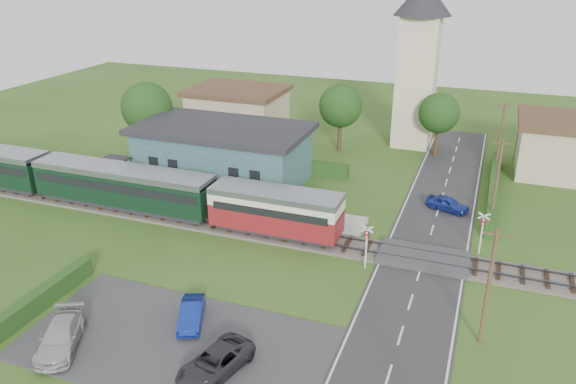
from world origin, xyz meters
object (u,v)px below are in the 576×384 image
(pedestrian_far, at_px, (132,178))
(house_east, at_px, (563,146))
(crossing_signal_near, at_px, (367,240))
(equipment_hut, at_px, (115,172))
(car_park_silver, at_px, (61,336))
(station_building, at_px, (223,153))
(church_tower, at_px, (419,53))
(pedestrian_near, at_px, (268,204))
(car_on_road, at_px, (448,204))
(train, at_px, (92,180))
(car_park_dark, at_px, (215,362))
(house_west, at_px, (238,111))
(car_park_blue, at_px, (191,314))
(crossing_signal_far, at_px, (482,227))

(pedestrian_far, bearing_deg, house_east, -79.97)
(crossing_signal_near, bearing_deg, equipment_hut, 167.06)
(car_park_silver, bearing_deg, station_building, 70.48)
(church_tower, bearing_deg, pedestrian_near, -108.57)
(pedestrian_far, bearing_deg, equipment_hut, 81.03)
(crossing_signal_near, relative_size, car_on_road, 0.93)
(train, height_order, house_east, house_east)
(pedestrian_near, bearing_deg, car_park_silver, 86.59)
(equipment_hut, xyz_separation_m, car_park_dark, (19.64, -18.57, -1.04))
(house_east, bearing_deg, car_park_dark, -116.16)
(house_west, relative_size, pedestrian_near, 6.85)
(car_on_road, height_order, car_park_dark, car_park_dark)
(church_tower, relative_size, pedestrian_far, 10.17)
(house_west, bearing_deg, car_park_silver, -78.78)
(station_building, distance_m, church_tower, 23.89)
(car_park_blue, bearing_deg, crossing_signal_far, 21.42)
(crossing_signal_far, bearing_deg, car_on_road, 113.21)
(station_building, bearing_deg, train, -131.26)
(house_west, distance_m, crossing_signal_near, 33.22)
(house_west, xyz_separation_m, car_park_dark, (16.64, -38.37, -2.09))
(house_east, relative_size, car_park_silver, 1.88)
(house_east, bearing_deg, car_park_silver, -125.23)
(station_building, height_order, house_east, house_east)
(station_building, bearing_deg, pedestrian_near, -41.54)
(house_east, height_order, pedestrian_near, house_east)
(train, relative_size, house_east, 4.91)
(car_on_road, xyz_separation_m, car_park_silver, (-17.86, -25.65, 0.11))
(house_east, distance_m, car_on_road, 15.99)
(equipment_hut, height_order, car_park_blue, equipment_hut)
(church_tower, bearing_deg, crossing_signal_near, -87.18)
(station_building, bearing_deg, crossing_signal_near, -34.81)
(car_park_silver, distance_m, car_park_dark, 8.89)
(house_west, relative_size, car_park_silver, 2.30)
(crossing_signal_near, bearing_deg, pedestrian_far, 165.64)
(station_building, xyz_separation_m, house_east, (30.00, 13.01, 0.10))
(station_building, relative_size, church_tower, 0.91)
(station_building, bearing_deg, equipment_hut, -144.08)
(crossing_signal_near, distance_m, pedestrian_far, 23.54)
(station_building, xyz_separation_m, house_west, (-5.00, 14.01, 0.10))
(church_tower, bearing_deg, house_west, -171.47)
(house_west, xyz_separation_m, crossing_signal_far, (28.60, -20.61, -0.65))
(equipment_hut, distance_m, car_park_dark, 27.05)
(car_on_road, height_order, pedestrian_near, pedestrian_near)
(train, bearing_deg, house_east, 30.14)
(house_east, xyz_separation_m, pedestrian_near, (-22.84, -19.35, -1.56))
(equipment_hut, height_order, pedestrian_near, equipment_hut)
(church_tower, xyz_separation_m, car_park_dark, (-3.36, -41.37, -9.52))
(crossing_signal_far, relative_size, car_park_blue, 0.92)
(house_east, xyz_separation_m, crossing_signal_near, (-13.60, -24.41, -0.66))
(house_west, relative_size, crossing_signal_near, 3.30)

